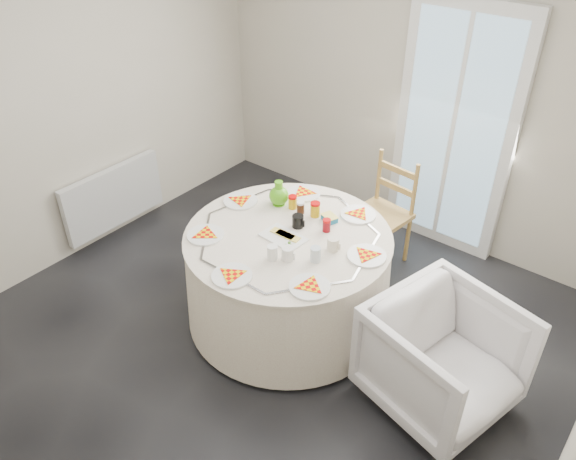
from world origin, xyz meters
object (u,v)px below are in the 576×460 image
Objects in this scene: armchair at (444,357)px; green_pitcher at (279,191)px; wooden_chair at (381,214)px; radiator at (114,197)px; table at (288,278)px.

green_pitcher is at bearing 93.46° from armchair.
wooden_chair is 1.14× the size of armchair.
green_pitcher is at bearing 12.93° from radiator.
armchair is 4.34× the size of green_pitcher.
radiator is 1.93m from table.
table is at bearing -91.06° from wooden_chair.
armchair is at bearing -27.95° from green_pitcher.
green_pitcher is (1.62, 0.37, 0.49)m from radiator.
table is 1.24m from armchair.
armchair is at bearing -0.63° from table.
green_pitcher is at bearing -113.93° from wooden_chair.
table is at bearing 103.50° from armchair.
wooden_chair is 1.51m from armchair.
green_pitcher reaches higher than wooden_chair.
wooden_chair reaches higher than armchair.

